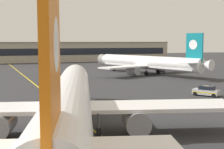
# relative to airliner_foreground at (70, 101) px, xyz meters

# --- Properties ---
(taxiway_centreline) EXTENTS (12.45, 179.61, 0.01)m
(taxiway_centreline) POSITION_rel_airliner_foreground_xyz_m (1.56, 17.69, -3.37)
(taxiway_centreline) COLOR yellow
(taxiway_centreline) RESTS_ON ground
(airliner_foreground) EXTENTS (32.23, 41.00, 11.65)m
(airliner_foreground) POSITION_rel_airliner_foreground_xyz_m (0.00, 0.00, 0.00)
(airliner_foreground) COLOR white
(airliner_foreground) RESTS_ON ground
(airliner_background) EXTENTS (28.94, 36.36, 10.77)m
(airliner_background) POSITION_rel_airliner_foreground_xyz_m (30.59, 49.14, -0.25)
(airliner_background) COLOR white
(airliner_background) RESTS_ON ground
(service_car_second) EXTENTS (3.88, 4.47, 1.79)m
(service_car_second) POSITION_rel_airliner_foreground_xyz_m (25.59, 15.42, -2.60)
(service_car_second) COLOR #B7B7BC
(service_car_second) RESTS_ON ground
(safety_cone_by_nose_gear) EXTENTS (0.44, 0.44, 0.55)m
(safety_cone_by_nose_gear) POSITION_rel_airliner_foreground_xyz_m (2.05, 16.10, -3.11)
(safety_cone_by_nose_gear) COLOR orange
(safety_cone_by_nose_gear) RESTS_ON ground
(terminal_building) EXTENTS (112.43, 12.40, 8.59)m
(terminal_building) POSITION_rel_airliner_foreground_xyz_m (10.76, 111.82, 0.93)
(terminal_building) COLOR #B2A893
(terminal_building) RESTS_ON ground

